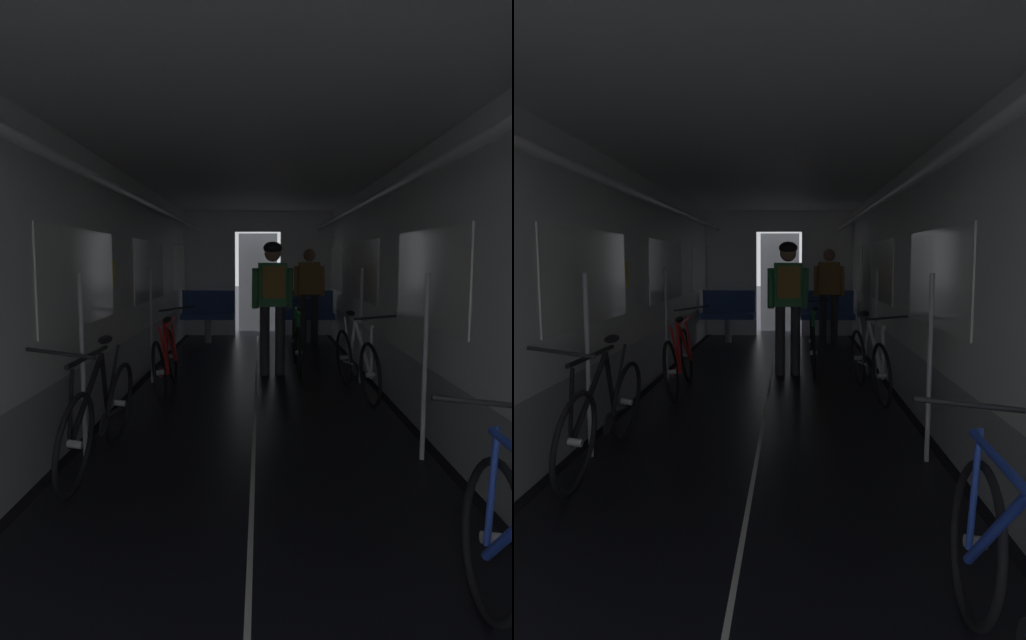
% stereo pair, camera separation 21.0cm
% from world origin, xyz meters
% --- Properties ---
extents(train_car_shell, '(3.14, 12.34, 2.57)m').
position_xyz_m(train_car_shell, '(-0.00, 3.60, 1.70)').
color(train_car_shell, black).
rests_on(train_car_shell, ground).
extents(bench_seat_far_left, '(0.98, 0.51, 0.95)m').
position_xyz_m(bench_seat_far_left, '(-0.90, 8.07, 0.57)').
color(bench_seat_far_left, gray).
rests_on(bench_seat_far_left, ground).
extents(bench_seat_far_right, '(0.98, 0.51, 0.95)m').
position_xyz_m(bench_seat_far_right, '(0.90, 8.07, 0.57)').
color(bench_seat_far_right, gray).
rests_on(bench_seat_far_right, ground).
extents(bicycle_red, '(0.44, 1.69, 0.96)m').
position_xyz_m(bicycle_red, '(-1.01, 4.19, 0.38)').
color(bicycle_red, black).
rests_on(bicycle_red, ground).
extents(bicycle_white, '(0.45, 1.69, 0.95)m').
position_xyz_m(bicycle_white, '(1.11, 4.10, 0.38)').
color(bicycle_white, black).
rests_on(bicycle_white, ground).
extents(bicycle_black, '(0.44, 1.69, 0.95)m').
position_xyz_m(bicycle_black, '(-1.12, 1.96, 0.38)').
color(bicycle_black, black).
rests_on(bicycle_black, ground).
extents(person_cyclist_aisle, '(0.54, 0.40, 1.73)m').
position_xyz_m(person_cyclist_aisle, '(0.21, 5.16, 1.07)').
color(person_cyclist_aisle, '#2D2D33').
rests_on(person_cyclist_aisle, ground).
extents(bicycle_green_in_aisle, '(0.44, 1.69, 0.94)m').
position_xyz_m(bicycle_green_in_aisle, '(0.54, 5.42, 0.38)').
color(bicycle_green_in_aisle, black).
rests_on(bicycle_green_in_aisle, ground).
extents(person_standing_near_bench, '(0.53, 0.23, 1.69)m').
position_xyz_m(person_standing_near_bench, '(0.90, 7.70, 0.98)').
color(person_standing_near_bench, '#2D2D33').
rests_on(person_standing_near_bench, ground).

